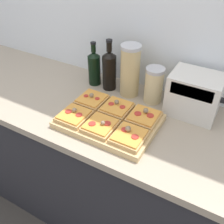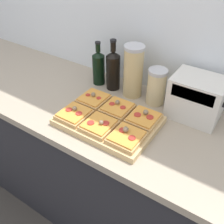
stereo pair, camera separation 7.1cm
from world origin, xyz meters
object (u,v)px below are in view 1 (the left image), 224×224
(cutting_board, at_px, (109,121))
(grain_jar_tall, at_px, (130,71))
(grain_jar_short, at_px, (154,85))
(toaster_oven, at_px, (194,95))
(wine_bottle, at_px, (109,69))
(olive_oil_bottle, at_px, (94,67))

(cutting_board, xyz_separation_m, grain_jar_tall, (-0.03, 0.29, 0.13))
(grain_jar_tall, xyz_separation_m, grain_jar_short, (0.14, 0.00, -0.05))
(grain_jar_short, bearing_deg, grain_jar_tall, 180.00)
(cutting_board, distance_m, grain_jar_short, 0.32)
(grain_jar_short, relative_size, toaster_oven, 0.73)
(grain_jar_short, bearing_deg, wine_bottle, 180.00)
(olive_oil_bottle, xyz_separation_m, wine_bottle, (0.10, 0.00, 0.01))
(cutting_board, distance_m, toaster_oven, 0.44)
(wine_bottle, bearing_deg, grain_jar_tall, 0.00)
(toaster_oven, bearing_deg, cutting_board, -138.17)
(cutting_board, bearing_deg, toaster_oven, 41.83)
(wine_bottle, bearing_deg, toaster_oven, -0.10)
(grain_jar_tall, relative_size, grain_jar_short, 1.48)
(olive_oil_bottle, relative_size, toaster_oven, 0.96)
(cutting_board, relative_size, grain_jar_short, 2.35)
(wine_bottle, height_order, toaster_oven, wine_bottle)
(olive_oil_bottle, height_order, wine_bottle, wine_bottle)
(cutting_board, xyz_separation_m, toaster_oven, (0.32, 0.29, 0.09))
(grain_jar_short, bearing_deg, olive_oil_bottle, -180.00)
(wine_bottle, height_order, grain_jar_short, wine_bottle)
(olive_oil_bottle, distance_m, toaster_oven, 0.59)
(cutting_board, xyz_separation_m, wine_bottle, (-0.16, 0.29, 0.11))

